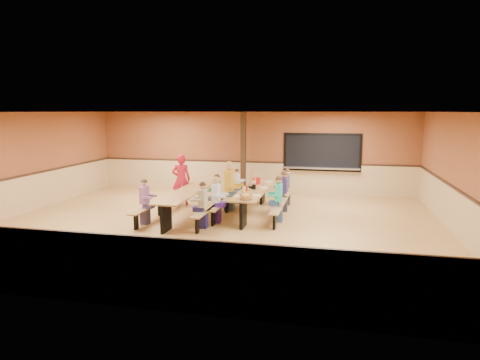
# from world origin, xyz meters

# --- Properties ---
(ground) EXTENTS (12.00, 12.00, 0.00)m
(ground) POSITION_xyz_m (0.00, 0.00, 0.00)
(ground) COLOR olive
(ground) RESTS_ON ground
(room_envelope) EXTENTS (12.04, 10.04, 3.02)m
(room_envelope) POSITION_xyz_m (0.00, 0.00, 0.69)
(room_envelope) COLOR brown
(room_envelope) RESTS_ON ground
(kitchen_pass_through) EXTENTS (2.78, 0.28, 1.38)m
(kitchen_pass_through) POSITION_xyz_m (2.60, 4.96, 1.49)
(kitchen_pass_through) COLOR black
(kitchen_pass_through) RESTS_ON ground
(structural_post) EXTENTS (0.18, 0.18, 3.00)m
(structural_post) POSITION_xyz_m (-0.20, 4.40, 1.50)
(structural_post) COLOR black
(structural_post) RESTS_ON ground
(cafeteria_table_main) EXTENTS (1.91, 3.70, 0.74)m
(cafeteria_table_main) POSITION_xyz_m (0.74, 1.47, 0.53)
(cafeteria_table_main) COLOR olive
(cafeteria_table_main) RESTS_ON ground
(cafeteria_table_second) EXTENTS (1.91, 3.70, 0.74)m
(cafeteria_table_second) POSITION_xyz_m (-1.09, 0.70, 0.53)
(cafeteria_table_second) COLOR olive
(cafeteria_table_second) RESTS_ON ground
(seated_child_white_left) EXTENTS (0.39, 0.32, 1.25)m
(seated_child_white_left) POSITION_xyz_m (-0.08, 0.26, 0.63)
(seated_child_white_left) COLOR silver
(seated_child_white_left) RESTS_ON ground
(seated_adult_yellow) EXTENTS (0.50, 0.41, 1.48)m
(seated_adult_yellow) POSITION_xyz_m (-0.08, 1.78, 0.74)
(seated_adult_yellow) COLOR gold
(seated_adult_yellow) RESTS_ON ground
(seated_child_grey_left) EXTENTS (0.33, 0.27, 1.13)m
(seated_child_grey_left) POSITION_xyz_m (-0.08, 2.80, 0.57)
(seated_child_grey_left) COLOR silver
(seated_child_grey_left) RESTS_ON ground
(seated_child_teal_right) EXTENTS (0.39, 0.32, 1.25)m
(seated_child_teal_right) POSITION_xyz_m (1.57, 0.72, 0.62)
(seated_child_teal_right) COLOR #23AA8C
(seated_child_teal_right) RESTS_ON ground
(seated_child_navy_right) EXTENTS (0.37, 0.30, 1.20)m
(seated_child_navy_right) POSITION_xyz_m (1.57, 1.99, 0.60)
(seated_child_navy_right) COLOR navy
(seated_child_navy_right) RESTS_ON ground
(seated_child_char_right) EXTENTS (0.35, 0.28, 1.16)m
(seated_child_char_right) POSITION_xyz_m (1.57, 2.94, 0.58)
(seated_child_char_right) COLOR #545860
(seated_child_char_right) RESTS_ON ground
(seated_child_purple_sec) EXTENTS (0.38, 0.31, 1.22)m
(seated_child_purple_sec) POSITION_xyz_m (-1.92, -0.31, 0.61)
(seated_child_purple_sec) COLOR #8B578A
(seated_child_purple_sec) RESTS_ON ground
(seated_child_green_sec) EXTENTS (0.37, 0.30, 1.20)m
(seated_child_green_sec) POSITION_xyz_m (-0.27, 1.02, 0.60)
(seated_child_green_sec) COLOR #2A6331
(seated_child_green_sec) RESTS_ON ground
(seated_child_tan_sec) EXTENTS (0.37, 0.30, 1.21)m
(seated_child_tan_sec) POSITION_xyz_m (-0.27, -0.36, 0.60)
(seated_child_tan_sec) COLOR #A7A288
(seated_child_tan_sec) RESTS_ON ground
(standing_woman) EXTENTS (0.70, 0.57, 1.65)m
(standing_woman) POSITION_xyz_m (-1.81, 2.23, 0.82)
(standing_woman) COLOR red
(standing_woman) RESTS_ON ground
(punch_pitcher) EXTENTS (0.16, 0.16, 0.22)m
(punch_pitcher) POSITION_xyz_m (0.72, 2.33, 0.85)
(punch_pitcher) COLOR red
(punch_pitcher) RESTS_ON cafeteria_table_main
(chip_bowl) EXTENTS (0.32, 0.32, 0.15)m
(chip_bowl) POSITION_xyz_m (0.81, -0.07, 0.81)
(chip_bowl) COLOR orange
(chip_bowl) RESTS_ON cafeteria_table_main
(napkin_dispenser) EXTENTS (0.10, 0.14, 0.13)m
(napkin_dispenser) POSITION_xyz_m (0.74, 1.50, 0.80)
(napkin_dispenser) COLOR black
(napkin_dispenser) RESTS_ON cafeteria_table_main
(condiment_mustard) EXTENTS (0.06, 0.06, 0.17)m
(condiment_mustard) POSITION_xyz_m (0.53, 1.02, 0.82)
(condiment_mustard) COLOR yellow
(condiment_mustard) RESTS_ON cafeteria_table_main
(condiment_ketchup) EXTENTS (0.06, 0.06, 0.17)m
(condiment_ketchup) POSITION_xyz_m (0.59, 1.14, 0.82)
(condiment_ketchup) COLOR #B2140F
(condiment_ketchup) RESTS_ON cafeteria_table_main
(table_paddle) EXTENTS (0.16, 0.16, 0.56)m
(table_paddle) POSITION_xyz_m (0.63, 1.63, 0.88)
(table_paddle) COLOR black
(table_paddle) RESTS_ON cafeteria_table_main
(place_settings) EXTENTS (0.65, 3.30, 0.11)m
(place_settings) POSITION_xyz_m (0.74, 1.47, 0.80)
(place_settings) COLOR beige
(place_settings) RESTS_ON cafeteria_table_main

